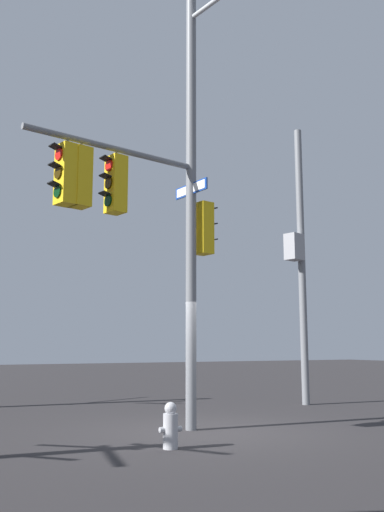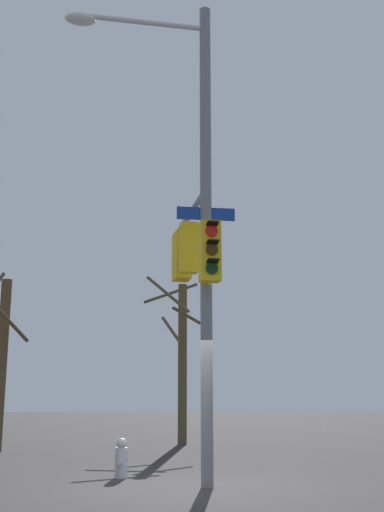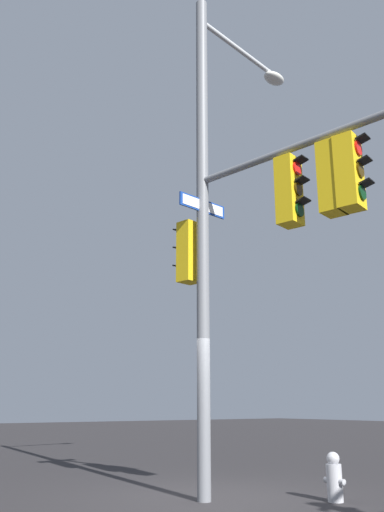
% 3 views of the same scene
% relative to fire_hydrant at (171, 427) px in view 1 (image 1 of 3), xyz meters
% --- Properties ---
extents(ground_plane, '(80.00, 80.00, 0.00)m').
position_rel_fire_hydrant_xyz_m(ground_plane, '(-1.32, -1.37, -0.34)').
color(ground_plane, '#2C292B').
extents(main_signal_pole_assembly, '(4.33, 3.29, 9.16)m').
position_rel_fire_hydrant_xyz_m(main_signal_pole_assembly, '(-0.33, -1.33, 4.49)').
color(main_signal_pole_assembly, slate).
rests_on(main_signal_pole_assembly, ground).
extents(secondary_pole_assembly, '(0.72, 0.51, 8.00)m').
position_rel_fire_hydrant_xyz_m(secondary_pole_assembly, '(-6.04, -4.35, 3.77)').
color(secondary_pole_assembly, slate).
rests_on(secondary_pole_assembly, ground).
extents(fire_hydrant, '(0.38, 0.24, 0.73)m').
position_rel_fire_hydrant_xyz_m(fire_hydrant, '(0.00, 0.00, 0.00)').
color(fire_hydrant, '#B2B2B7').
rests_on(fire_hydrant, ground).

